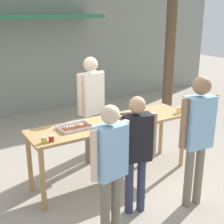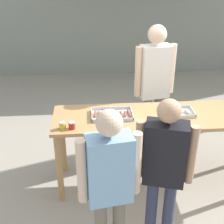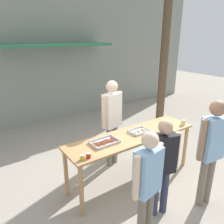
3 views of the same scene
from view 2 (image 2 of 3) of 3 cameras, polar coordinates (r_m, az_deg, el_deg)
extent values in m
plane|color=#A39989|center=(4.16, 8.53, -12.09)|extent=(24.00, 24.00, 0.00)
cube|color=tan|center=(3.64, 9.53, -0.82)|extent=(2.56, 0.69, 0.04)
cylinder|color=tan|center=(3.59, -9.59, -10.24)|extent=(0.07, 0.07, 0.90)
cylinder|color=tan|center=(4.05, -8.99, -5.42)|extent=(0.07, 0.07, 0.90)
cube|color=silver|center=(3.56, 0.00, -0.66)|extent=(0.47, 0.30, 0.01)
cube|color=silver|center=(3.42, 0.17, -1.48)|extent=(0.47, 0.01, 0.03)
cube|color=silver|center=(3.68, -0.16, 0.70)|extent=(0.47, 0.01, 0.03)
cube|color=silver|center=(3.54, -3.70, -0.47)|extent=(0.01, 0.30, 0.03)
cube|color=silver|center=(3.57, 3.67, -0.23)|extent=(0.01, 0.30, 0.03)
cylinder|color=#A34C2D|center=(3.55, -3.10, -0.43)|extent=(0.04, 0.12, 0.03)
cylinder|color=#A34C2D|center=(3.55, -2.37, -0.49)|extent=(0.03, 0.14, 0.02)
cylinder|color=#A34C2D|center=(3.55, -1.76, -0.46)|extent=(0.03, 0.13, 0.02)
cylinder|color=#A34C2D|center=(3.55, -1.05, -0.49)|extent=(0.02, 0.14, 0.02)
cylinder|color=#A34C2D|center=(3.55, -0.40, -0.48)|extent=(0.03, 0.14, 0.02)
cylinder|color=#A34C2D|center=(3.56, 0.28, -0.39)|extent=(0.03, 0.12, 0.02)
cylinder|color=#A34C2D|center=(3.57, 1.04, -0.33)|extent=(0.04, 0.14, 0.03)
cylinder|color=#A34C2D|center=(3.56, 1.73, -0.44)|extent=(0.04, 0.13, 0.02)
cylinder|color=#A34C2D|center=(3.56, 2.41, -0.38)|extent=(0.03, 0.13, 0.02)
cylinder|color=#A34C2D|center=(3.58, 3.09, -0.26)|extent=(0.03, 0.15, 0.02)
cube|color=silver|center=(3.69, 11.92, -0.24)|extent=(0.36, 0.25, 0.01)
cube|color=silver|center=(3.58, 12.44, -0.85)|extent=(0.36, 0.01, 0.03)
cube|color=silver|center=(3.79, 11.48, 0.91)|extent=(0.36, 0.01, 0.03)
cube|color=silver|center=(3.64, 9.27, -0.04)|extent=(0.01, 0.25, 0.03)
cube|color=silver|center=(3.73, 14.55, 0.15)|extent=(0.01, 0.25, 0.03)
ellipsoid|color=beige|center=(3.64, 10.35, -0.03)|extent=(0.06, 0.10, 0.04)
ellipsoid|color=beige|center=(3.69, 11.92, 0.14)|extent=(0.05, 0.10, 0.04)
ellipsoid|color=beige|center=(3.70, 13.58, 0.11)|extent=(0.07, 0.11, 0.04)
cylinder|color=gold|center=(3.34, -9.02, -2.51)|extent=(0.07, 0.07, 0.07)
cylinder|color=#B2B2B7|center=(3.32, -9.07, -1.92)|extent=(0.07, 0.07, 0.01)
cylinder|color=#B22319|center=(3.32, -7.35, -2.50)|extent=(0.07, 0.07, 0.07)
cylinder|color=#B2B2B7|center=(3.31, -7.39, -1.91)|extent=(0.07, 0.07, 0.01)
cylinder|color=#756B5B|center=(4.41, 6.20, -2.41)|extent=(0.11, 0.11, 0.88)
cylinder|color=#756B5B|center=(4.47, 8.26, -2.11)|extent=(0.11, 0.11, 0.88)
cube|color=silver|center=(4.11, 7.88, 7.31)|extent=(0.42, 0.28, 0.70)
sphere|color=beige|center=(3.97, 8.34, 13.88)|extent=(0.24, 0.24, 0.24)
cylinder|color=beige|center=(4.02, 4.80, 7.27)|extent=(0.09, 0.09, 0.66)
cylinder|color=beige|center=(4.20, 10.87, 7.76)|extent=(0.09, 0.09, 0.66)
cube|color=#84B2DB|center=(2.53, -0.45, -10.42)|extent=(0.39, 0.26, 0.61)
sphere|color=beige|center=(2.29, -0.49, -2.01)|extent=(0.21, 0.21, 0.21)
cylinder|color=beige|center=(2.57, 4.47, -9.41)|extent=(0.08, 0.08, 0.58)
cylinder|color=beige|center=(2.49, -5.55, -10.83)|extent=(0.08, 0.08, 0.58)
cylinder|color=#333851|center=(3.21, 10.26, -17.57)|extent=(0.11, 0.11, 0.76)
cylinder|color=#333851|center=(3.21, 7.19, -17.29)|extent=(0.11, 0.11, 0.76)
cube|color=black|center=(2.78, 9.71, -7.49)|extent=(0.41, 0.29, 0.60)
sphere|color=tan|center=(2.56, 10.44, 0.18)|extent=(0.20, 0.20, 0.20)
cylinder|color=tan|center=(2.78, 14.38, -7.64)|extent=(0.08, 0.08, 0.57)
cylinder|color=tan|center=(2.78, 5.09, -6.78)|extent=(0.08, 0.08, 0.57)
camera|label=1|loc=(1.61, -113.98, -15.45)|focal=50.00mm
camera|label=3|loc=(1.59, -81.85, 5.07)|focal=35.00mm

